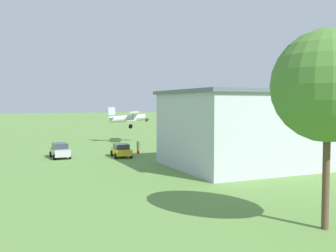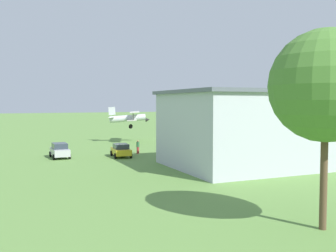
{
  "view_description": "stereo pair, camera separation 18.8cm",
  "coord_description": "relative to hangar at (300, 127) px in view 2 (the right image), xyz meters",
  "views": [
    {
      "loc": [
        31.35,
        62.17,
        6.44
      ],
      "look_at": [
        5.14,
        9.33,
        2.95
      ],
      "focal_mm": 41.5,
      "sensor_mm": 36.0,
      "label": 1
    },
    {
      "loc": [
        31.18,
        62.26,
        6.44
      ],
      "look_at": [
        5.14,
        9.33,
        2.95
      ],
      "focal_mm": 41.5,
      "sensor_mm": 36.0,
      "label": 2
    }
  ],
  "objects": [
    {
      "name": "ground_plane",
      "position": [
        0.35,
        -30.85,
        -3.86
      ],
      "size": [
        400.0,
        400.0,
        0.0
      ],
      "primitive_type": "plane",
      "color": "#608C42"
    },
    {
      "name": "hangar",
      "position": [
        0.0,
        0.0,
        0.0
      ],
      "size": [
        30.17,
        14.44,
        7.71
      ],
      "color": "#B7BCC6",
      "rests_on": "ground_plane"
    },
    {
      "name": "biplane",
      "position": [
        8.89,
        -29.16,
        0.14
      ],
      "size": [
        6.94,
        7.37,
        3.57
      ],
      "color": "silver"
    },
    {
      "name": "car_white",
      "position": [
        -13.09,
        -14.18,
        -3.03
      ],
      "size": [
        2.1,
        4.09,
        1.61
      ],
      "color": "white",
      "rests_on": "ground_plane"
    },
    {
      "name": "car_yellow",
      "position": [
        16.2,
        -12.55,
        -3.04
      ],
      "size": [
        2.5,
        4.18,
        1.58
      ],
      "color": "gold",
      "rests_on": "ground_plane"
    },
    {
      "name": "car_silver",
      "position": [
        22.95,
        -14.93,
        -2.97
      ],
      "size": [
        2.08,
        4.2,
        1.74
      ],
      "color": "#B7B7BC",
      "rests_on": "ground_plane"
    },
    {
      "name": "person_at_fence_line",
      "position": [
        6.39,
        -16.77,
        -3.1
      ],
      "size": [
        0.51,
        0.51,
        1.55
      ],
      "color": "#3F3F47",
      "rests_on": "ground_plane"
    },
    {
      "name": "person_beside_truck",
      "position": [
        -2.28,
        -18.37,
        -3.06
      ],
      "size": [
        0.54,
        0.54,
        1.62
      ],
      "color": "#33723F",
      "rests_on": "ground_plane"
    },
    {
      "name": "person_near_hangar_door",
      "position": [
        13.26,
        -14.46,
        -3.01
      ],
      "size": [
        0.41,
        0.41,
        1.71
      ],
      "color": "#B23333",
      "rests_on": "ground_plane"
    },
    {
      "name": "person_watching_takeoff",
      "position": [
        5.55,
        -19.34,
        -3.08
      ],
      "size": [
        0.53,
        0.53,
        1.57
      ],
      "color": "orange",
      "rests_on": "ground_plane"
    },
    {
      "name": "person_by_parked_cars",
      "position": [
        -15.67,
        -19.43,
        -3.0
      ],
      "size": [
        0.47,
        0.47,
        1.73
      ],
      "color": "#72338C",
      "rests_on": "ground_plane"
    },
    {
      "name": "tree_by_windsock",
      "position": [
        15.84,
        17.43,
        3.44
      ],
      "size": [
        5.71,
        5.71,
        10.18
      ],
      "color": "brown",
      "rests_on": "ground_plane"
    }
  ]
}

